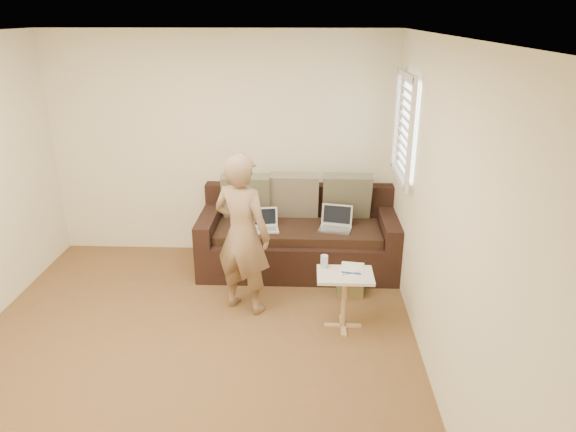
% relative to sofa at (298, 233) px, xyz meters
% --- Properties ---
extents(floor, '(4.50, 4.50, 0.00)m').
position_rel_sofa_xyz_m(floor, '(-0.90, -1.77, -0.42)').
color(floor, brown).
rests_on(floor, ground).
extents(ceiling, '(4.50, 4.50, 0.00)m').
position_rel_sofa_xyz_m(ceiling, '(-0.90, -1.77, 2.18)').
color(ceiling, white).
rests_on(ceiling, wall_back).
extents(wall_back, '(4.00, 0.00, 4.00)m').
position_rel_sofa_xyz_m(wall_back, '(-0.90, 0.48, 0.87)').
color(wall_back, '#F2EABD').
rests_on(wall_back, ground).
extents(wall_right, '(0.00, 4.50, 4.50)m').
position_rel_sofa_xyz_m(wall_right, '(1.10, -1.77, 0.87)').
color(wall_right, '#F2EABD').
rests_on(wall_right, ground).
extents(window_blinds, '(0.12, 0.88, 1.08)m').
position_rel_sofa_xyz_m(window_blinds, '(1.05, -0.27, 1.28)').
color(window_blinds, white).
rests_on(window_blinds, wall_right).
extents(sofa, '(2.20, 0.95, 0.85)m').
position_rel_sofa_xyz_m(sofa, '(0.00, 0.00, 0.00)').
color(sofa, black).
rests_on(sofa, ground).
extents(pillow_left, '(0.55, 0.29, 0.57)m').
position_rel_sofa_xyz_m(pillow_left, '(-0.60, 0.20, 0.37)').
color(pillow_left, '#5D5C44').
rests_on(pillow_left, sofa).
extents(pillow_mid, '(0.55, 0.27, 0.57)m').
position_rel_sofa_xyz_m(pillow_mid, '(-0.05, 0.24, 0.37)').
color(pillow_mid, '#786F56').
rests_on(pillow_mid, sofa).
extents(pillow_right, '(0.55, 0.28, 0.57)m').
position_rel_sofa_xyz_m(pillow_right, '(0.55, 0.25, 0.37)').
color(pillow_right, '#5D5C44').
rests_on(pillow_right, sofa).
extents(laptop_silver, '(0.39, 0.32, 0.23)m').
position_rel_sofa_xyz_m(laptop_silver, '(0.41, -0.10, 0.10)').
color(laptop_silver, '#B7BABC').
rests_on(laptop_silver, sofa).
extents(laptop_white, '(0.34, 0.27, 0.22)m').
position_rel_sofa_xyz_m(laptop_white, '(-0.37, -0.16, 0.10)').
color(laptop_white, white).
rests_on(laptop_white, sofa).
extents(person, '(0.69, 0.60, 1.59)m').
position_rel_sofa_xyz_m(person, '(-0.51, -0.91, 0.37)').
color(person, olive).
rests_on(person, ground).
extents(side_table, '(0.51, 0.35, 0.56)m').
position_rel_sofa_xyz_m(side_table, '(0.45, -1.21, -0.15)').
color(side_table, silver).
rests_on(side_table, ground).
extents(drinking_glass, '(0.07, 0.07, 0.12)m').
position_rel_sofa_xyz_m(drinking_glass, '(0.26, -1.09, 0.19)').
color(drinking_glass, silver).
rests_on(drinking_glass, side_table).
extents(scissors, '(0.20, 0.16, 0.02)m').
position_rel_sofa_xyz_m(scissors, '(0.50, -1.22, 0.14)').
color(scissors, silver).
rests_on(scissors, side_table).
extents(paper_on_table, '(0.25, 0.33, 0.00)m').
position_rel_sofa_xyz_m(paper_on_table, '(0.52, -1.13, 0.13)').
color(paper_on_table, white).
rests_on(paper_on_table, side_table).
extents(striped_box, '(0.29, 0.29, 0.18)m').
position_rel_sofa_xyz_m(striped_box, '(0.55, -0.58, -0.33)').
color(striped_box, '#D1591F').
rests_on(striped_box, ground).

